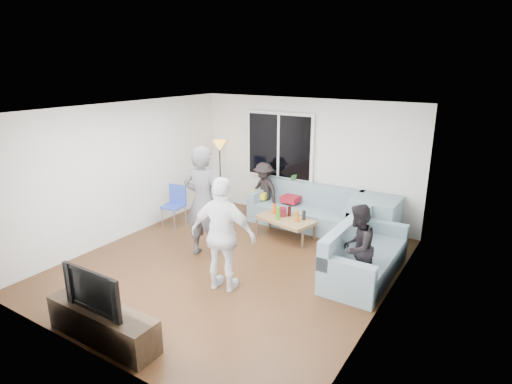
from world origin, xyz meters
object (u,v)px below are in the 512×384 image
Objects in this scene: player_left at (203,202)px; television at (98,288)px; sofa_right_section at (366,251)px; side_chair at (173,207)px; coffee_table at (285,228)px; floor_lamp at (220,174)px; spectator_right at (357,248)px; sofa_back_section at (304,206)px; player_right at (223,235)px; spectator_back at (264,190)px; tv_console at (103,324)px.

television is at bearing 87.43° from player_left.
side_chair is (-4.07, -0.04, 0.01)m from sofa_right_section.
floor_lamp is at bearing 157.61° from coffee_table.
player_left is at bearing -79.69° from spectator_right.
coffee_table is (-0.03, -0.76, -0.22)m from sofa_back_section.
spectator_right reaches higher than television.
player_left is (1.41, -0.73, 0.56)m from side_chair.
player_right is (0.99, -0.78, -0.11)m from player_left.
spectator_right is at bearing 173.00° from player_left.
television is (-0.40, -4.77, 0.29)m from sofa_back_section.
spectator_back reaches higher than sofa_right_section.
sofa_back_section is 2.43× the size of television.
spectator_right is at bearing -180.00° from sofa_right_section.
sofa_right_section is 1.28× the size of floor_lamp.
player_right is 3.22m from spectator_back.
spectator_right is (2.66, 0.28, -0.32)m from player_left.
coffee_table is at bearing -22.39° from floor_lamp.
spectator_back is (-1.12, 3.01, -0.26)m from player_right.
spectator_right is 1.08× the size of spectator_back.
tv_console reaches higher than coffee_table.
player_right reaches higher than coffee_table.
television is (-2.19, -3.34, 0.29)m from sofa_right_section.
coffee_table is at bearing -133.32° from player_left.
tv_console is (-2.19, -3.34, -0.20)m from sofa_right_section.
player_left reaches higher than sofa_back_section.
coffee_table is 0.69× the size of tv_console.
tv_console is at bearing -94.85° from sofa_back_section.
television is at bearing -68.70° from side_chair.
sofa_back_section is at bearing -132.73° from spectator_right.
spectator_back reaches higher than sofa_back_section.
side_chair is at bearing -162.56° from coffee_table.
spectator_right is at bearing -14.75° from side_chair.
player_left is 2.72m from tv_console.
floor_lamp is (0.00, 1.64, 0.35)m from side_chair.
coffee_table is at bearing 84.64° from television.
sofa_back_section is 1.02m from spectator_back.
tv_console is at bearing -69.18° from floor_lamp.
tv_console is (1.88, -3.30, -0.21)m from side_chair.
coffee_table is 0.89× the size of spectator_back.
player_right is 1.09× the size of tv_console.
coffee_table is 0.56× the size of player_left.
sofa_right_section is 1.95m from coffee_table.
side_chair reaches higher than coffee_table.
player_left reaches higher than sofa_right_section.
side_chair is 3.81m from television.
sofa_right_section is 4.07m from side_chair.
television is at bearing -33.21° from spectator_right.
floor_lamp is 3.96m from player_right.
sofa_right_section is 4.39m from floor_lamp.
spectator_back reaches higher than coffee_table.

